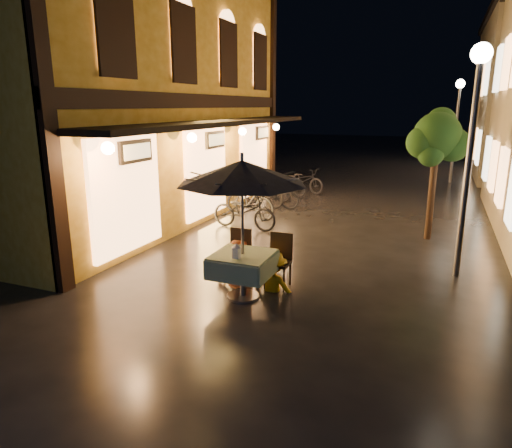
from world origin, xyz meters
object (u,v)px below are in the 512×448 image
at_px(streetlamp_near, 474,121).
at_px(patio_umbrella, 242,172).
at_px(cafe_table, 243,265).
at_px(person_orange, 236,241).
at_px(person_yellow, 274,253).
at_px(table_lantern, 237,250).
at_px(bicycle_0, 244,211).

relative_size(streetlamp_near, patio_umbrella, 1.72).
height_order(cafe_table, person_orange, person_orange).
relative_size(patio_umbrella, person_yellow, 1.81).
height_order(table_lantern, bicycle_0, table_lantern).
distance_m(cafe_table, table_lantern, 0.41).
relative_size(patio_umbrella, bicycle_0, 1.33).
distance_m(person_orange, bicycle_0, 3.85).
distance_m(streetlamp_near, cafe_table, 4.81).
distance_m(table_lantern, person_orange, 0.91).
bearing_deg(bicycle_0, person_yellow, -143.64).
xyz_separation_m(table_lantern, person_yellow, (0.37, 0.77, -0.24)).
xyz_separation_m(streetlamp_near, person_yellow, (-3.05, -1.93, -2.24)).
bearing_deg(person_orange, table_lantern, 98.16).
relative_size(person_orange, person_yellow, 1.18).
bearing_deg(patio_umbrella, streetlamp_near, 35.80).
bearing_deg(person_orange, cafe_table, 106.67).
distance_m(cafe_table, person_orange, 0.72).
distance_m(streetlamp_near, bicycle_0, 5.96).
xyz_separation_m(cafe_table, table_lantern, (0.00, -0.24, 0.33)).
bearing_deg(cafe_table, patio_umbrella, -90.00).
bearing_deg(streetlamp_near, person_yellow, -147.57).
distance_m(streetlamp_near, table_lantern, 4.79).
relative_size(person_orange, bicycle_0, 0.87).
relative_size(streetlamp_near, bicycle_0, 2.28).
relative_size(cafe_table, patio_umbrella, 0.40).
bearing_deg(table_lantern, cafe_table, 90.00).
bearing_deg(person_yellow, bicycle_0, -60.44).
bearing_deg(table_lantern, bicycle_0, 111.87).
height_order(table_lantern, person_yellow, person_yellow).
bearing_deg(bicycle_0, patio_umbrella, -151.04).
relative_size(cafe_table, bicycle_0, 0.53).
distance_m(cafe_table, patio_umbrella, 1.56).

